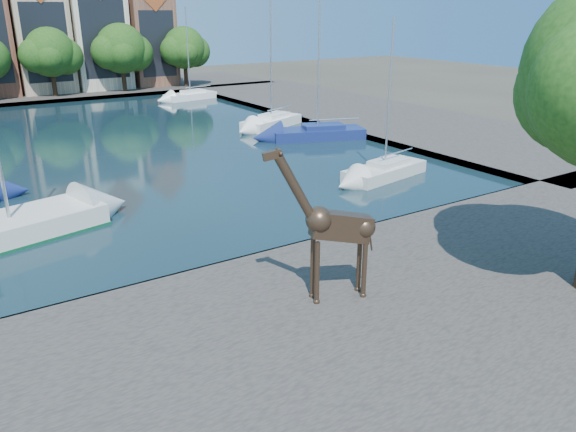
% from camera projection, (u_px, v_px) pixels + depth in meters
% --- Properties ---
extents(ground, '(160.00, 160.00, 0.00)m').
position_uv_depth(ground, '(272.00, 259.00, 23.26)').
color(ground, '#38332B').
rests_on(ground, ground).
extents(water_basin, '(38.00, 50.00, 0.08)m').
position_uv_depth(water_basin, '(106.00, 147.00, 42.14)').
color(water_basin, black).
rests_on(water_basin, ground).
extents(near_quay, '(50.00, 14.00, 0.50)m').
position_uv_depth(near_quay, '(388.00, 330.00, 17.66)').
color(near_quay, '#443F3B').
rests_on(near_quay, ground).
extents(far_quay, '(60.00, 16.00, 0.50)m').
position_uv_depth(far_quay, '(29.00, 94.00, 67.26)').
color(far_quay, '#443F3B').
rests_on(far_quay, ground).
extents(right_quay, '(14.00, 52.00, 0.50)m').
position_uv_depth(right_quay, '(362.00, 113.00, 54.83)').
color(right_quay, '#443F3B').
rests_on(right_quay, ground).
extents(townhouse_east_inner, '(5.94, 9.18, 15.79)m').
position_uv_depth(townhouse_east_inner, '(37.00, 28.00, 65.68)').
color(townhouse_east_inner, tan).
rests_on(townhouse_east_inner, far_quay).
extents(townhouse_east_mid, '(6.43, 9.18, 16.65)m').
position_uv_depth(townhouse_east_mid, '(93.00, 24.00, 68.87)').
color(townhouse_east_mid, beige).
rests_on(townhouse_east_mid, far_quay).
extents(townhouse_east_end, '(5.44, 9.18, 14.43)m').
position_uv_depth(townhouse_east_end, '(145.00, 31.00, 72.54)').
color(townhouse_east_end, brown).
rests_on(townhouse_east_end, far_quay).
extents(far_tree_mid_east, '(7.02, 5.40, 7.52)m').
position_uv_depth(far_tree_mid_east, '(51.00, 54.00, 62.31)').
color(far_tree_mid_east, '#332114').
rests_on(far_tree_mid_east, far_quay).
extents(far_tree_east, '(7.54, 5.80, 7.84)m').
position_uv_depth(far_tree_east, '(122.00, 50.00, 66.36)').
color(far_tree_east, '#332114').
rests_on(far_tree_east, far_quay).
extents(far_tree_far_east, '(6.76, 5.20, 7.36)m').
position_uv_depth(far_tree_far_east, '(185.00, 49.00, 70.49)').
color(far_tree_far_east, '#332114').
rests_on(far_tree_far_east, far_quay).
extents(giraffe_statue, '(3.64, 1.45, 5.30)m').
position_uv_depth(giraffe_statue, '(333.00, 226.00, 18.26)').
color(giraffe_statue, '#3D2C1E').
rests_on(giraffe_statue, near_quay).
extents(sailboat_right_a, '(6.14, 3.09, 9.30)m').
position_uv_depth(sailboat_right_a, '(385.00, 168.00, 34.21)').
color(sailboat_right_a, silver).
rests_on(sailboat_right_a, water_basin).
extents(sailboat_right_b, '(7.73, 4.87, 13.65)m').
position_uv_depth(sailboat_right_b, '(318.00, 131.00, 44.51)').
color(sailboat_right_b, navy).
rests_on(sailboat_right_b, water_basin).
extents(sailboat_right_c, '(6.61, 4.44, 12.15)m').
position_uv_depth(sailboat_right_c, '(272.00, 120.00, 48.91)').
color(sailboat_right_c, white).
rests_on(sailboat_right_c, water_basin).
extents(sailboat_right_d, '(6.21, 3.00, 9.96)m').
position_uv_depth(sailboat_right_d, '(190.00, 94.00, 64.10)').
color(sailboat_right_d, white).
rests_on(sailboat_right_d, water_basin).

